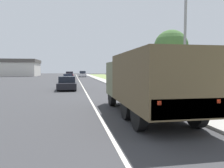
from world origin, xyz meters
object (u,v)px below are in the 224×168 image
Objects in this scene: car_nearest_ahead at (67,84)px; lamp_post at (182,17)px; car_third_ahead at (70,75)px; military_truck at (146,80)px; car_fourth_ahead at (83,74)px; car_second_ahead at (68,78)px.

lamp_post is (6.34, -12.47, 4.23)m from car_nearest_ahead.
military_truck is at bearing -84.61° from car_third_ahead.
car_fourth_ahead is at bearing 93.23° from lamp_post.
car_nearest_ahead is 0.60× the size of lamp_post.
military_truck reaches higher than car_second_ahead.
military_truck is 54.31m from car_fourth_ahead.
military_truck is 1.74× the size of car_fourth_ahead.
car_nearest_ahead is 14.61m from lamp_post.
car_fourth_ahead is 53.20m from lamp_post.
car_nearest_ahead is at bearing -89.60° from car_third_ahead.
car_second_ahead is 0.89× the size of car_fourth_ahead.
lamp_post reaches higher than car_nearest_ahead.
car_third_ahead is 0.91× the size of car_fourth_ahead.
car_nearest_ahead is at bearing 116.94° from lamp_post.
car_second_ahead is 0.50× the size of lamp_post.
military_truck is at bearing -74.16° from car_nearest_ahead.
car_third_ahead is 43.11m from lamp_post.
car_fourth_ahead is at bearing 90.61° from military_truck.
car_third_ahead reaches higher than car_second_ahead.
lamp_post is (6.53, -27.36, 4.24)m from car_second_ahead.
car_nearest_ahead is 1.22× the size of car_second_ahead.
car_third_ahead is (-0.21, 29.94, 0.10)m from car_nearest_ahead.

